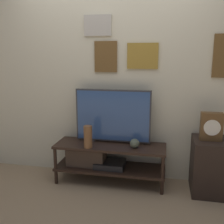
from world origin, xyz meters
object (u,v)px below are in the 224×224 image
at_px(mantel_clock, 211,127).
at_px(television, 113,116).
at_px(vase_round_glass, 135,143).
at_px(vase_tall_ceramic, 88,137).

bearing_deg(mantel_clock, television, 173.72).
xyz_separation_m(vase_round_glass, mantel_clock, (0.84, 0.02, 0.25)).
bearing_deg(vase_round_glass, television, 153.30).
height_order(television, mantel_clock, television).
bearing_deg(television, vase_tall_ceramic, -136.20).
bearing_deg(vase_tall_ceramic, vase_round_glass, 9.79).
xyz_separation_m(vase_tall_ceramic, mantel_clock, (1.37, 0.11, 0.17)).
bearing_deg(mantel_clock, vase_round_glass, -178.51).
relative_size(vase_tall_ceramic, vase_round_glass, 2.36).
bearing_deg(vase_round_glass, vase_tall_ceramic, -170.21).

